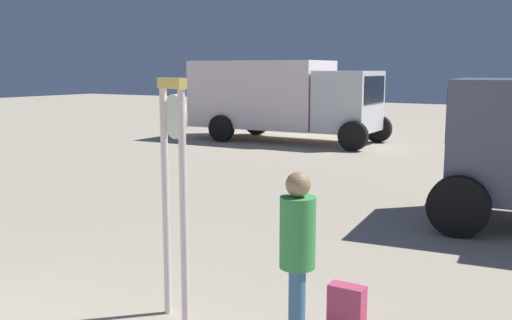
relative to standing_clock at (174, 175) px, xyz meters
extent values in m
cylinder|color=silver|center=(-0.18, 0.07, -0.32)|extent=(0.07, 0.07, 2.25)
cylinder|color=silver|center=(0.17, -0.08, -0.32)|extent=(0.07, 0.07, 2.25)
cube|color=#FEDE5F|center=(0.00, -0.01, 0.86)|extent=(0.45, 0.26, 0.10)
cylinder|color=silver|center=(0.01, 0.02, 0.55)|extent=(0.40, 0.21, 0.42)
cube|color=black|center=(0.02, 0.04, 0.55)|extent=(0.06, 0.04, 0.09)
cube|color=black|center=(0.02, 0.04, 0.55)|extent=(0.14, 0.07, 0.08)
cylinder|color=teal|center=(1.35, -0.06, -1.06)|extent=(0.14, 0.14, 0.77)
cylinder|color=teal|center=(1.27, 0.07, -1.06)|extent=(0.14, 0.14, 0.77)
cylinder|color=#3C974B|center=(1.31, 0.00, -0.37)|extent=(0.31, 0.31, 0.61)
sphere|color=#9F7F58|center=(1.31, 0.00, 0.04)|extent=(0.21, 0.21, 0.21)
cube|color=#C94064|center=(1.52, 0.62, -1.22)|extent=(0.34, 0.17, 0.45)
cube|color=#B93B75|center=(1.52, 0.72, -1.29)|extent=(0.23, 0.04, 0.20)
cube|color=black|center=(1.33, 5.46, 0.29)|extent=(0.22, 1.75, 0.81)
cylinder|color=black|center=(1.46, 6.60, -0.99)|extent=(0.92, 0.35, 0.90)
cylinder|color=black|center=(1.70, 4.38, -0.99)|extent=(0.92, 0.35, 0.90)
cube|color=white|center=(-6.84, 13.11, 0.14)|extent=(4.69, 2.53, 2.26)
cube|color=silver|center=(-3.66, 13.22, -0.03)|extent=(1.74, 2.32, 1.92)
cube|color=black|center=(-2.82, 13.24, 0.35)|extent=(0.09, 1.91, 0.85)
cylinder|color=black|center=(-3.00, 12.02, -0.99)|extent=(0.91, 0.28, 0.90)
cylinder|color=black|center=(-3.08, 14.45, -0.99)|extent=(0.91, 0.28, 0.90)
cylinder|color=black|center=(-7.68, 11.87, -0.99)|extent=(0.91, 0.28, 0.90)
cylinder|color=black|center=(-7.76, 14.30, -0.99)|extent=(0.91, 0.28, 0.90)
camera|label=1|loc=(3.45, -4.20, 0.98)|focal=40.67mm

